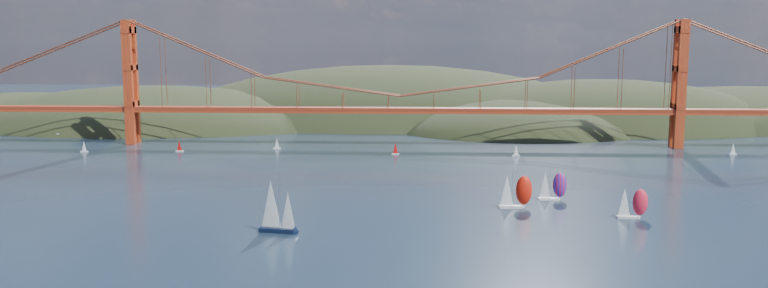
% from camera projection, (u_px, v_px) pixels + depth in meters
% --- Properties ---
extents(ground, '(1200.00, 1200.00, 0.00)m').
position_uv_depth(ground, '(372.00, 271.00, 152.81)').
color(ground, black).
rests_on(ground, ground).
extents(headlands, '(725.00, 225.00, 96.00)m').
position_uv_depth(headlands, '(483.00, 143.00, 427.40)').
color(headlands, black).
rests_on(headlands, ground).
extents(bridge, '(552.00, 12.00, 55.00)m').
position_uv_depth(bridge, '(396.00, 72.00, 326.33)').
color(bridge, maroon).
rests_on(bridge, ground).
extents(sloop_navy, '(9.52, 5.95, 14.25)m').
position_uv_depth(sloop_navy, '(276.00, 207.00, 182.11)').
color(sloop_navy, black).
rests_on(sloop_navy, ground).
extents(racer_0, '(9.16, 3.78, 10.49)m').
position_uv_depth(racer_0, '(515.00, 191.00, 207.96)').
color(racer_0, silver).
rests_on(racer_0, ground).
extents(racer_1, '(7.85, 3.18, 9.04)m').
position_uv_depth(racer_1, '(632.00, 203.00, 196.14)').
color(racer_1, silver).
rests_on(racer_1, ground).
extents(racer_rwb, '(8.17, 3.37, 9.37)m').
position_uv_depth(racer_rwb, '(552.00, 185.00, 218.48)').
color(racer_rwb, white).
rests_on(racer_rwb, ground).
extents(distant_boat_1, '(3.00, 2.00, 4.70)m').
position_uv_depth(distant_boat_1, '(84.00, 146.00, 310.86)').
color(distant_boat_1, silver).
rests_on(distant_boat_1, ground).
extents(distant_boat_2, '(3.00, 2.00, 4.70)m').
position_uv_depth(distant_boat_2, '(179.00, 146.00, 312.31)').
color(distant_boat_2, silver).
rests_on(distant_boat_2, ground).
extents(distant_boat_3, '(3.00, 2.00, 4.70)m').
position_uv_depth(distant_boat_3, '(277.00, 143.00, 320.00)').
color(distant_boat_3, silver).
rests_on(distant_boat_3, ground).
extents(distant_boat_4, '(3.00, 2.00, 4.70)m').
position_uv_depth(distant_boat_4, '(733.00, 149.00, 303.80)').
color(distant_boat_4, silver).
rests_on(distant_boat_4, ground).
extents(distant_boat_8, '(3.00, 2.00, 4.70)m').
position_uv_depth(distant_boat_8, '(516.00, 150.00, 300.04)').
color(distant_boat_8, silver).
rests_on(distant_boat_8, ground).
extents(distant_boat_9, '(3.00, 2.00, 4.70)m').
position_uv_depth(distant_boat_9, '(395.00, 149.00, 304.82)').
color(distant_boat_9, silver).
rests_on(distant_boat_9, ground).
extents(gull, '(0.90, 0.25, 0.17)m').
position_uv_depth(gull, '(58.00, 134.00, 179.29)').
color(gull, white).
rests_on(gull, ground).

